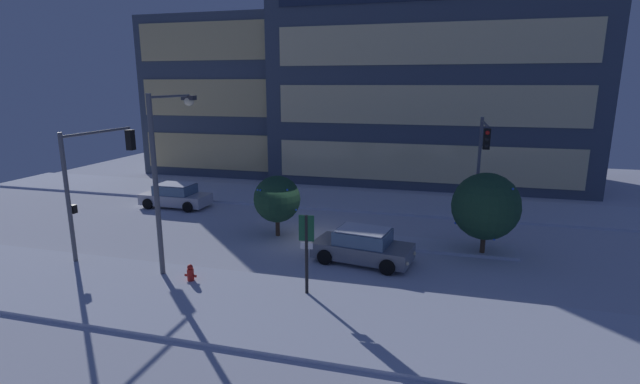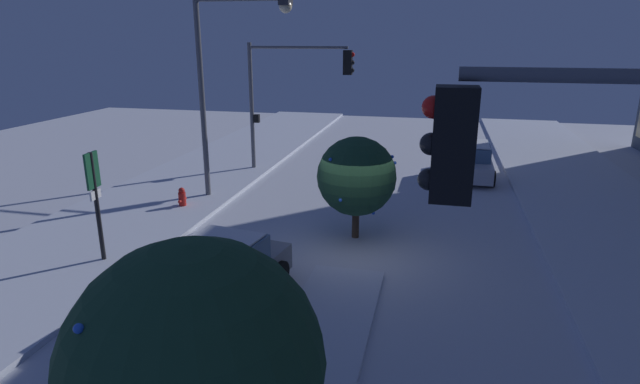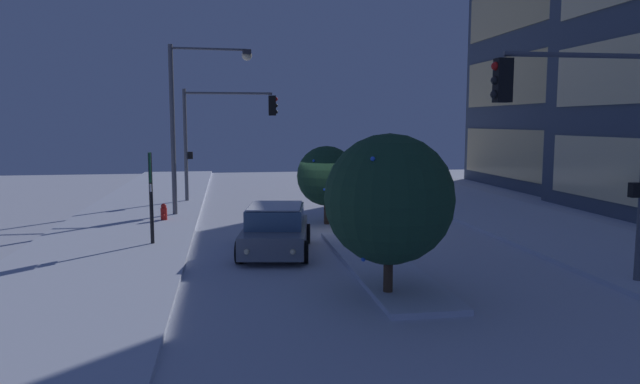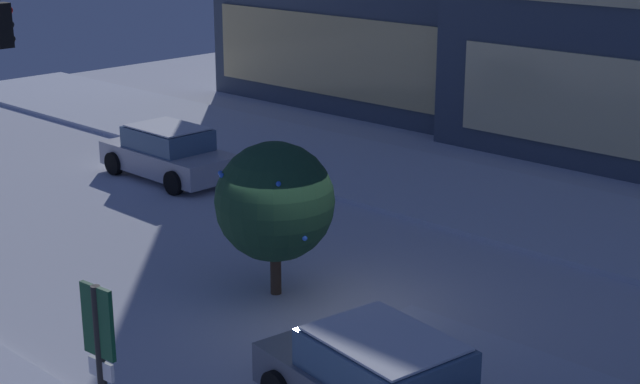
# 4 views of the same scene
# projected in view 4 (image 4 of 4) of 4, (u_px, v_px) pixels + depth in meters

# --- Properties ---
(ground) EXTENTS (52.00, 52.00, 0.00)m
(ground) POSITION_uv_depth(u_px,v_px,m) (320.00, 307.00, 18.42)
(ground) COLOR silver
(curb_strip_far) EXTENTS (52.00, 5.20, 0.14)m
(curb_strip_far) POSITION_uv_depth(u_px,v_px,m) (535.00, 212.00, 23.83)
(curb_strip_far) COLOR silver
(curb_strip_far) RESTS_ON ground
(car_far) EXTENTS (4.38, 2.08, 1.49)m
(car_far) POSITION_uv_depth(u_px,v_px,m) (169.00, 153.00, 26.80)
(car_far) COLOR #B7B7C1
(car_far) RESTS_ON ground
(parking_info_sign) EXTENTS (0.55, 0.12, 3.08)m
(parking_info_sign) POSITION_uv_depth(u_px,v_px,m) (101.00, 368.00, 11.84)
(parking_info_sign) COLOR black
(parking_info_sign) RESTS_ON ground
(decorated_tree_median) EXTENTS (2.37, 2.37, 3.12)m
(decorated_tree_median) POSITION_uv_depth(u_px,v_px,m) (275.00, 202.00, 18.51)
(decorated_tree_median) COLOR #473323
(decorated_tree_median) RESTS_ON ground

